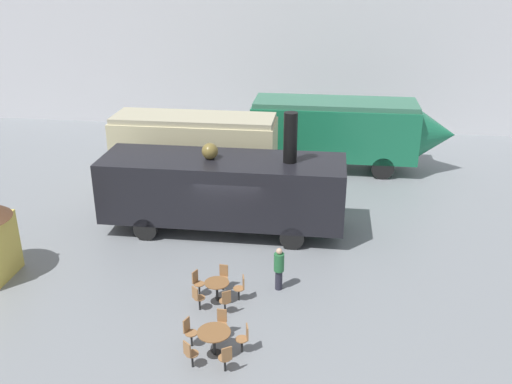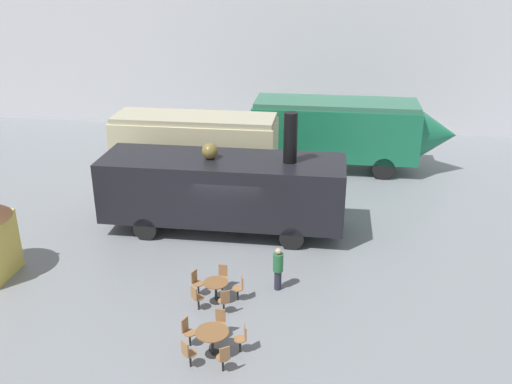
{
  "view_description": "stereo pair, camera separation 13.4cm",
  "coord_description": "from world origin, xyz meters",
  "px_view_note": "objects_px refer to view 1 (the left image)",
  "views": [
    {
      "loc": [
        3.57,
        -19.69,
        10.3
      ],
      "look_at": [
        0.86,
        1.0,
        1.6
      ],
      "focal_mm": 40.0,
      "sensor_mm": 36.0,
      "label": 1
    },
    {
      "loc": [
        3.7,
        -19.67,
        10.3
      ],
      "look_at": [
        0.86,
        1.0,
        1.6
      ],
      "focal_mm": 40.0,
      "sensor_mm": 36.0,
      "label": 2
    }
  ],
  "objects_px": {
    "steam_locomotive": "(223,188)",
    "cafe_table_near": "(214,336)",
    "visitor_person": "(279,267)",
    "streamlined_locomotive": "(349,129)",
    "cafe_table_mid": "(217,287)",
    "passenger_coach_vintage": "(195,147)",
    "cafe_chair_0": "(189,330)"
  },
  "relations": [
    {
      "from": "steam_locomotive",
      "to": "visitor_person",
      "type": "relative_size",
      "value": 6.24
    },
    {
      "from": "cafe_table_near",
      "to": "visitor_person",
      "type": "bearing_deg",
      "value": 67.93
    },
    {
      "from": "cafe_table_near",
      "to": "steam_locomotive",
      "type": "bearing_deg",
      "value": 98.41
    },
    {
      "from": "streamlined_locomotive",
      "to": "cafe_chair_0",
      "type": "height_order",
      "value": "streamlined_locomotive"
    },
    {
      "from": "cafe_table_mid",
      "to": "cafe_table_near",
      "type": "bearing_deg",
      "value": -80.62
    },
    {
      "from": "passenger_coach_vintage",
      "to": "cafe_chair_0",
      "type": "relative_size",
      "value": 8.53
    },
    {
      "from": "streamlined_locomotive",
      "to": "steam_locomotive",
      "type": "distance_m",
      "value": 9.31
    },
    {
      "from": "streamlined_locomotive",
      "to": "cafe_chair_0",
      "type": "distance_m",
      "value": 16.07
    },
    {
      "from": "passenger_coach_vintage",
      "to": "cafe_table_near",
      "type": "bearing_deg",
      "value": -74.7
    },
    {
      "from": "cafe_table_near",
      "to": "cafe_chair_0",
      "type": "relative_size",
      "value": 1.07
    },
    {
      "from": "cafe_chair_0",
      "to": "cafe_table_mid",
      "type": "bearing_deg",
      "value": 102.46
    },
    {
      "from": "streamlined_locomotive",
      "to": "cafe_table_mid",
      "type": "bearing_deg",
      "value": -108.34
    },
    {
      "from": "cafe_table_near",
      "to": "cafe_table_mid",
      "type": "bearing_deg",
      "value": 99.38
    },
    {
      "from": "streamlined_locomotive",
      "to": "passenger_coach_vintage",
      "type": "relative_size",
      "value": 1.36
    },
    {
      "from": "passenger_coach_vintage",
      "to": "cafe_chair_0",
      "type": "bearing_deg",
      "value": -78.02
    },
    {
      "from": "steam_locomotive",
      "to": "cafe_chair_0",
      "type": "height_order",
      "value": "steam_locomotive"
    },
    {
      "from": "passenger_coach_vintage",
      "to": "cafe_chair_0",
      "type": "distance_m",
      "value": 11.77
    },
    {
      "from": "cafe_chair_0",
      "to": "streamlined_locomotive",
      "type": "bearing_deg",
      "value": 94.28
    },
    {
      "from": "steam_locomotive",
      "to": "streamlined_locomotive",
      "type": "bearing_deg",
      "value": 57.28
    },
    {
      "from": "streamlined_locomotive",
      "to": "cafe_table_near",
      "type": "xyz_separation_m",
      "value": [
        -3.88,
        -15.6,
        -1.5
      ]
    },
    {
      "from": "cafe_table_near",
      "to": "visitor_person",
      "type": "distance_m",
      "value": 3.88
    },
    {
      "from": "cafe_table_mid",
      "to": "cafe_chair_0",
      "type": "distance_m",
      "value": 2.32
    },
    {
      "from": "cafe_table_near",
      "to": "cafe_table_mid",
      "type": "distance_m",
      "value": 2.63
    },
    {
      "from": "cafe_table_near",
      "to": "cafe_chair_0",
      "type": "xyz_separation_m",
      "value": [
        -0.78,
        0.3,
        -0.1
      ]
    },
    {
      "from": "passenger_coach_vintage",
      "to": "cafe_chair_0",
      "type": "xyz_separation_m",
      "value": [
        2.42,
        -11.4,
        -1.65
      ]
    },
    {
      "from": "visitor_person",
      "to": "cafe_chair_0",
      "type": "bearing_deg",
      "value": -124.25
    },
    {
      "from": "passenger_coach_vintage",
      "to": "cafe_table_mid",
      "type": "distance_m",
      "value": 9.66
    },
    {
      "from": "streamlined_locomotive",
      "to": "steam_locomotive",
      "type": "bearing_deg",
      "value": -122.72
    },
    {
      "from": "cafe_chair_0",
      "to": "steam_locomotive",
      "type": "bearing_deg",
      "value": 114.05
    },
    {
      "from": "steam_locomotive",
      "to": "cafe_table_near",
      "type": "distance_m",
      "value": 7.95
    },
    {
      "from": "cafe_table_mid",
      "to": "cafe_chair_0",
      "type": "bearing_deg",
      "value": -98.79
    },
    {
      "from": "steam_locomotive",
      "to": "cafe_table_mid",
      "type": "xyz_separation_m",
      "value": [
        0.72,
        -5.17,
        -1.28
      ]
    }
  ]
}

